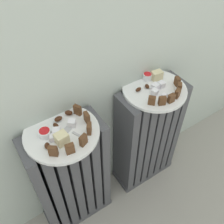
# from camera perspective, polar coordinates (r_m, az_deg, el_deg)

# --- Properties ---
(radiator_left) EXTENTS (0.31, 0.13, 0.58)m
(radiator_left) POSITION_cam_1_polar(r_m,az_deg,el_deg) (1.10, -9.03, -14.70)
(radiator_left) COLOR #47474C
(radiator_left) RESTS_ON ground_plane
(radiator_right) EXTENTS (0.31, 0.13, 0.58)m
(radiator_right) POSITION_cam_1_polar(r_m,az_deg,el_deg) (1.22, 7.89, -5.75)
(radiator_right) COLOR #47474C
(radiator_right) RESTS_ON ground_plane
(plate_left) EXTENTS (0.25, 0.25, 0.01)m
(plate_left) POSITION_cam_1_polar(r_m,az_deg,el_deg) (0.85, -11.29, -4.59)
(plate_left) COLOR white
(plate_left) RESTS_ON radiator_left
(plate_right) EXTENTS (0.25, 0.25, 0.01)m
(plate_right) POSITION_cam_1_polar(r_m,az_deg,el_deg) (1.01, 9.57, 5.02)
(plate_right) COLOR white
(plate_right) RESTS_ON radiator_right
(dark_cake_slice_left_0) EXTENTS (0.03, 0.03, 0.04)m
(dark_cake_slice_left_0) POSITION_cam_1_polar(r_m,az_deg,el_deg) (0.78, -13.15, -8.59)
(dark_cake_slice_left_0) COLOR #56351E
(dark_cake_slice_left_0) RESTS_ON plate_left
(dark_cake_slice_left_1) EXTENTS (0.03, 0.02, 0.04)m
(dark_cake_slice_left_1) POSITION_cam_1_polar(r_m,az_deg,el_deg) (0.78, -9.48, -8.18)
(dark_cake_slice_left_1) COLOR #56351E
(dark_cake_slice_left_1) RESTS_ON plate_left
(dark_cake_slice_left_2) EXTENTS (0.03, 0.02, 0.04)m
(dark_cake_slice_left_2) POSITION_cam_1_polar(r_m,az_deg,el_deg) (0.79, -6.50, -6.33)
(dark_cake_slice_left_2) COLOR #56351E
(dark_cake_slice_left_2) RESTS_ON plate_left
(dark_cake_slice_left_3) EXTENTS (0.03, 0.03, 0.04)m
(dark_cake_slice_left_3) POSITION_cam_1_polar(r_m,az_deg,el_deg) (0.82, -5.16, -3.74)
(dark_cake_slice_left_3) COLOR #56351E
(dark_cake_slice_left_3) RESTS_ON plate_left
(dark_cake_slice_left_4) EXTENTS (0.02, 0.03, 0.04)m
(dark_cake_slice_left_4) POSITION_cam_1_polar(r_m,az_deg,el_deg) (0.85, -5.71, -1.26)
(dark_cake_slice_left_4) COLOR #56351E
(dark_cake_slice_left_4) RESTS_ON plate_left
(dark_cake_slice_left_5) EXTENTS (0.02, 0.03, 0.04)m
(dark_cake_slice_left_5) POSITION_cam_1_polar(r_m,az_deg,el_deg) (0.88, -7.78, 0.44)
(dark_cake_slice_left_5) COLOR #56351E
(dark_cake_slice_left_5) RESTS_ON plate_left
(marble_cake_slice_left_0) EXTENTS (0.04, 0.04, 0.04)m
(marble_cake_slice_left_0) POSITION_cam_1_polar(r_m,az_deg,el_deg) (0.80, -11.29, -5.89)
(marble_cake_slice_left_0) COLOR beige
(marble_cake_slice_left_0) RESTS_ON plate_left
(turkish_delight_left_0) EXTENTS (0.03, 0.03, 0.02)m
(turkish_delight_left_0) POSITION_cam_1_polar(r_m,az_deg,el_deg) (0.83, -12.44, -4.40)
(turkish_delight_left_0) COLOR white
(turkish_delight_left_0) RESTS_ON plate_left
(turkish_delight_left_1) EXTENTS (0.03, 0.03, 0.02)m
(turkish_delight_left_1) POSITION_cam_1_polar(r_m,az_deg,el_deg) (0.82, -13.15, -5.69)
(turkish_delight_left_1) COLOR white
(turkish_delight_left_1) RESTS_ON plate_left
(turkish_delight_left_2) EXTENTS (0.03, 0.03, 0.02)m
(turkish_delight_left_2) POSITION_cam_1_polar(r_m,az_deg,el_deg) (0.85, -9.03, -2.49)
(turkish_delight_left_2) COLOR white
(turkish_delight_left_2) RESTS_ON plate_left
(medjool_date_left_0) EXTENTS (0.03, 0.03, 0.02)m
(medjool_date_left_0) POSITION_cam_1_polar(r_m,az_deg,el_deg) (0.89, -9.76, -0.17)
(medjool_date_left_0) COLOR #3D1E0F
(medjool_date_left_0) RESTS_ON plate_left
(medjool_date_left_1) EXTENTS (0.02, 0.03, 0.02)m
(medjool_date_left_1) POSITION_cam_1_polar(r_m,az_deg,el_deg) (0.86, -12.53, -3.10)
(medjool_date_left_1) COLOR #3D1E0F
(medjool_date_left_1) RESTS_ON plate_left
(medjool_date_left_2) EXTENTS (0.03, 0.02, 0.02)m
(medjool_date_left_2) POSITION_cam_1_polar(r_m,az_deg,el_deg) (0.88, -12.02, -1.51)
(medjool_date_left_2) COLOR #3D1E0F
(medjool_date_left_2) RESTS_ON plate_left
(medjool_date_left_3) EXTENTS (0.03, 0.03, 0.02)m
(medjool_date_left_3) POSITION_cam_1_polar(r_m,az_deg,el_deg) (0.81, -14.47, -7.37)
(medjool_date_left_3) COLOR #3D1E0F
(medjool_date_left_3) RESTS_ON plate_left
(jam_bowl_left) EXTENTS (0.04, 0.04, 0.02)m
(jam_bowl_left) POSITION_cam_1_polar(r_m,az_deg,el_deg) (0.84, -14.92, -4.53)
(jam_bowl_left) COLOR white
(jam_bowl_left) RESTS_ON plate_left
(dark_cake_slice_right_0) EXTENTS (0.03, 0.03, 0.04)m
(dark_cake_slice_right_0) POSITION_cam_1_polar(r_m,az_deg,el_deg) (0.92, 8.99, 2.59)
(dark_cake_slice_right_0) COLOR #56351E
(dark_cake_slice_right_0) RESTS_ON plate_right
(dark_cake_slice_right_1) EXTENTS (0.03, 0.02, 0.04)m
(dark_cake_slice_right_1) POSITION_cam_1_polar(r_m,az_deg,el_deg) (0.93, 11.28, 2.50)
(dark_cake_slice_right_1) COLOR #56351E
(dark_cake_slice_right_1) RESTS_ON plate_right
(dark_cake_slice_right_2) EXTENTS (0.03, 0.02, 0.04)m
(dark_cake_slice_right_2) POSITION_cam_1_polar(r_m,az_deg,el_deg) (0.94, 13.24, 3.03)
(dark_cake_slice_right_2) COLOR #56351E
(dark_cake_slice_right_2) RESTS_ON plate_right
(dark_cake_slice_right_3) EXTENTS (0.03, 0.02, 0.04)m
(dark_cake_slice_right_3) POSITION_cam_1_polar(r_m,az_deg,el_deg) (0.97, 14.53, 4.06)
(dark_cake_slice_right_3) COLOR #56351E
(dark_cake_slice_right_3) RESTS_ON plate_right
(dark_cake_slice_right_4) EXTENTS (0.03, 0.03, 0.04)m
(dark_cake_slice_right_4) POSITION_cam_1_polar(r_m,az_deg,el_deg) (1.00, 14.95, 5.36)
(dark_cake_slice_right_4) COLOR #56351E
(dark_cake_slice_right_4) RESTS_ON plate_right
(dark_cake_slice_right_5) EXTENTS (0.02, 0.03, 0.04)m
(dark_cake_slice_right_5) POSITION_cam_1_polar(r_m,az_deg,el_deg) (1.03, 14.51, 6.71)
(dark_cake_slice_right_5) COLOR #56351E
(dark_cake_slice_right_5) RESTS_ON plate_right
(marble_cake_slice_right_0) EXTENTS (0.05, 0.03, 0.04)m
(marble_cake_slice_right_0) POSITION_cam_1_polar(r_m,az_deg,el_deg) (1.04, 10.09, 8.15)
(marble_cake_slice_right_0) COLOR beige
(marble_cake_slice_right_0) RESTS_ON plate_right
(turkish_delight_right_0) EXTENTS (0.03, 0.03, 0.03)m
(turkish_delight_right_0) POSITION_cam_1_polar(r_m,az_deg,el_deg) (0.99, 9.73, 5.62)
(turkish_delight_right_0) COLOR white
(turkish_delight_right_0) RESTS_ON plate_right
(turkish_delight_right_1) EXTENTS (0.03, 0.03, 0.02)m
(turkish_delight_right_1) POSITION_cam_1_polar(r_m,az_deg,el_deg) (0.97, 9.65, 4.45)
(turkish_delight_right_1) COLOR white
(turkish_delight_right_1) RESTS_ON plate_right
(turkish_delight_right_2) EXTENTS (0.03, 0.03, 0.02)m
(turkish_delight_right_2) POSITION_cam_1_polar(r_m,az_deg,el_deg) (1.01, 11.07, 6.11)
(turkish_delight_right_2) COLOR white
(turkish_delight_right_2) RESTS_ON plate_right
(turkish_delight_right_3) EXTENTS (0.02, 0.02, 0.02)m
(turkish_delight_right_3) POSITION_cam_1_polar(r_m,az_deg,el_deg) (0.96, 11.67, 3.55)
(turkish_delight_right_3) COLOR white
(turkish_delight_right_3) RESTS_ON plate_right
(medjool_date_right_0) EXTENTS (0.02, 0.03, 0.01)m
(medjool_date_right_0) POSITION_cam_1_polar(r_m,az_deg,el_deg) (1.00, 7.92, 5.77)
(medjool_date_right_0) COLOR #3D1E0F
(medjool_date_right_0) RESTS_ON plate_right
(medjool_date_right_1) EXTENTS (0.03, 0.02, 0.01)m
(medjool_date_right_1) POSITION_cam_1_polar(r_m,az_deg,el_deg) (0.98, 5.97, 5.09)
(medjool_date_right_1) COLOR #3D1E0F
(medjool_date_right_1) RESTS_ON plate_right
(jam_bowl_right) EXTENTS (0.04, 0.04, 0.03)m
(jam_bowl_right) POSITION_cam_1_polar(r_m,az_deg,el_deg) (1.03, 7.99, 7.99)
(jam_bowl_right) COLOR white
(jam_bowl_right) RESTS_ON plate_right
(fork) EXTENTS (0.05, 0.09, 0.00)m
(fork) POSITION_cam_1_polar(r_m,az_deg,el_deg) (0.84, -8.58, -4.68)
(fork) COLOR #B7B7BC
(fork) RESTS_ON plate_left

